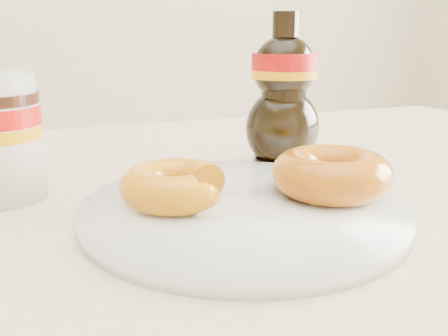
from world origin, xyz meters
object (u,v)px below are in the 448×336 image
object	(u,v)px
dining_table	(193,271)
plate	(243,209)
syrup_bottle	(284,90)
donut_whole	(331,173)
donut_bitten	(174,185)

from	to	relation	value
dining_table	plate	world-z (taller)	plate
plate	syrup_bottle	bearing A→B (deg)	53.08
dining_table	plate	distance (m)	0.12
syrup_bottle	donut_whole	bearing A→B (deg)	-102.04
plate	donut_whole	xyz separation A→B (m)	(0.09, -0.01, 0.03)
donut_bitten	donut_whole	xyz separation A→B (m)	(0.15, -0.03, 0.00)
dining_table	syrup_bottle	bearing A→B (deg)	32.40
dining_table	syrup_bottle	distance (m)	0.26
donut_bitten	dining_table	bearing A→B (deg)	54.58
donut_bitten	syrup_bottle	bearing A→B (deg)	34.86
plate	donut_whole	distance (m)	0.09
plate	donut_bitten	world-z (taller)	donut_bitten
donut_whole	dining_table	bearing A→B (deg)	147.32
dining_table	donut_bitten	distance (m)	0.13
dining_table	syrup_bottle	xyz separation A→B (m)	(0.16, 0.10, 0.18)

